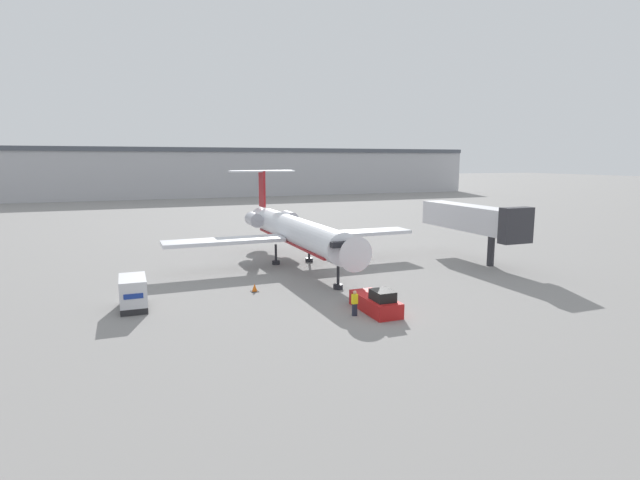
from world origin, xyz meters
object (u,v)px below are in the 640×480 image
(airplane_main, at_px, (295,231))
(jet_bridge, at_px, (473,219))
(luggage_cart, at_px, (133,293))
(traffic_cone_left, at_px, (255,288))
(worker_near_tug, at_px, (355,303))
(pushback_tug, at_px, (376,303))

(airplane_main, xyz_separation_m, jet_bridge, (18.12, -4.78, 0.98))
(luggage_cart, height_order, traffic_cone_left, luggage_cart)
(luggage_cart, relative_size, worker_near_tug, 2.05)
(traffic_cone_left, bearing_deg, jet_bridge, 9.44)
(airplane_main, relative_size, worker_near_tug, 15.16)
(airplane_main, xyz_separation_m, traffic_cone_left, (-6.45, -8.86, -3.16))
(traffic_cone_left, height_order, jet_bridge, jet_bridge)
(pushback_tug, distance_m, jet_bridge, 22.16)
(pushback_tug, bearing_deg, worker_near_tug, -169.39)
(worker_near_tug, height_order, traffic_cone_left, worker_near_tug)
(luggage_cart, bearing_deg, pushback_tug, -23.64)
(worker_near_tug, bearing_deg, pushback_tug, 10.61)
(pushback_tug, bearing_deg, traffic_cone_left, 128.41)
(airplane_main, bearing_deg, jet_bridge, -14.77)
(airplane_main, xyz_separation_m, pushback_tug, (0.19, -17.24, -2.82))
(airplane_main, bearing_deg, pushback_tug, -89.38)
(worker_near_tug, bearing_deg, traffic_cone_left, 119.03)
(luggage_cart, height_order, jet_bridge, jet_bridge)
(pushback_tug, bearing_deg, jet_bridge, 34.80)
(traffic_cone_left, distance_m, jet_bridge, 25.25)
(airplane_main, relative_size, luggage_cart, 7.38)
(airplane_main, relative_size, jet_bridge, 1.88)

